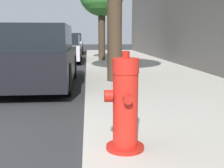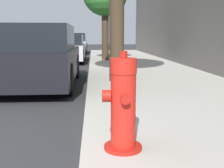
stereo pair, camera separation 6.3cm
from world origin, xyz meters
name	(u,v)px [view 1 (the left image)]	position (x,y,z in m)	size (l,w,h in m)	color
fire_hydrant	(125,106)	(2.29, 0.28, 0.54)	(0.38, 0.37, 0.93)	red
parked_car_near	(36,57)	(0.72, 4.53, 0.69)	(1.79, 3.99, 1.44)	black
parked_car_mid	(61,48)	(0.72, 11.08, 0.62)	(1.86, 4.14, 1.26)	silver
parked_car_far	(70,44)	(0.73, 17.42, 0.68)	(1.78, 4.38, 1.39)	#B7B7BC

